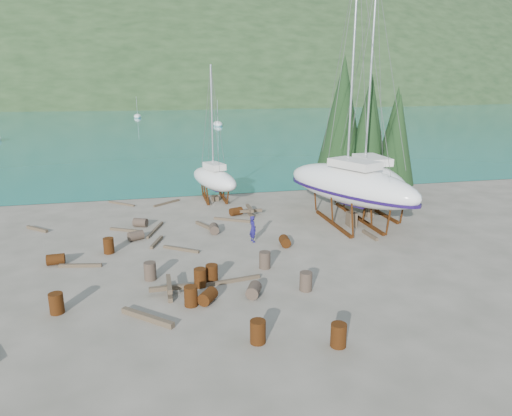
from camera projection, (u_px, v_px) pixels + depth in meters
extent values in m
plane|color=#5D5849|center=(251.00, 259.00, 24.68)|extent=(600.00, 600.00, 0.00)
plane|color=#18737C|center=(155.00, 97.00, 320.69)|extent=(700.00, 700.00, 0.00)
ellipsoid|color=black|center=(155.00, 97.00, 325.39)|extent=(800.00, 360.00, 110.00)
cube|color=beige|center=(12.00, 101.00, 189.64)|extent=(6.00, 5.00, 4.00)
cube|color=#A54C2D|center=(11.00, 94.00, 188.91)|extent=(6.60, 5.60, 1.60)
cube|color=beige|center=(112.00, 101.00, 198.34)|extent=(6.00, 5.00, 4.00)
cube|color=#A54C2D|center=(112.00, 94.00, 197.61)|extent=(6.60, 5.60, 1.60)
cube|color=beige|center=(226.00, 100.00, 209.22)|extent=(6.00, 5.00, 4.00)
cube|color=#A54C2D|center=(226.00, 93.00, 208.48)|extent=(6.60, 5.60, 1.60)
cylinder|color=black|center=(365.00, 186.00, 38.46)|extent=(0.36, 0.36, 1.60)
cone|color=black|center=(369.00, 126.00, 37.14)|extent=(3.60, 3.60, 8.40)
cylinder|color=black|center=(393.00, 192.00, 36.94)|extent=(0.36, 0.36, 1.36)
cone|color=black|center=(397.00, 139.00, 35.82)|extent=(3.06, 3.06, 7.14)
cylinder|color=black|center=(339.00, 181.00, 39.98)|extent=(0.36, 0.36, 1.84)
cone|color=black|center=(342.00, 114.00, 38.46)|extent=(4.14, 4.14, 9.66)
cylinder|color=black|center=(391.00, 183.00, 40.07)|extent=(0.36, 0.36, 1.44)
cone|color=black|center=(395.00, 131.00, 38.89)|extent=(3.24, 3.24, 7.56)
ellipsoid|color=white|center=(218.00, 124.00, 101.93)|extent=(2.00, 5.00, 1.40)
cylinder|color=silver|center=(218.00, 111.00, 101.18)|extent=(0.08, 0.08, 5.00)
ellipsoid|color=white|center=(138.00, 116.00, 126.20)|extent=(2.00, 5.00, 1.40)
cylinder|color=silver|center=(137.00, 106.00, 125.45)|extent=(0.08, 0.08, 5.00)
ellipsoid|color=white|center=(350.00, 185.00, 30.21)|extent=(7.24, 11.07, 2.50)
cube|color=#1B0C40|center=(353.00, 199.00, 29.91)|extent=(1.02, 1.87, 1.00)
cube|color=silver|center=(355.00, 164.00, 29.31)|extent=(2.89, 3.64, 0.50)
cylinder|color=silver|center=(353.00, 62.00, 28.66)|extent=(0.14, 0.14, 12.88)
cube|color=#582A0F|center=(333.00, 223.00, 30.65)|extent=(0.18, 5.90, 0.20)
cube|color=#582A0F|center=(363.00, 221.00, 31.13)|extent=(0.18, 5.90, 0.20)
cube|color=brown|center=(351.00, 219.00, 30.29)|extent=(0.50, 0.80, 0.93)
ellipsoid|color=white|center=(367.00, 179.00, 32.49)|extent=(3.05, 10.25, 2.42)
cube|color=#1B0C40|center=(370.00, 191.00, 32.21)|extent=(0.26, 1.84, 1.00)
cube|color=silver|center=(372.00, 160.00, 31.62)|extent=(1.66, 3.08, 0.50)
cylinder|color=silver|center=(371.00, 70.00, 31.00)|extent=(0.14, 0.14, 12.27)
cube|color=#582A0F|center=(352.00, 214.00, 32.92)|extent=(0.18, 5.62, 0.20)
cube|color=#582A0F|center=(378.00, 212.00, 33.37)|extent=(0.18, 5.62, 0.20)
cube|color=brown|center=(369.00, 210.00, 32.57)|extent=(0.50, 0.80, 0.89)
ellipsoid|color=white|center=(214.00, 179.00, 36.94)|extent=(4.05, 6.94, 1.70)
cube|color=#1B0C40|center=(215.00, 185.00, 36.73)|extent=(0.61, 1.21, 1.00)
cube|color=silver|center=(214.00, 166.00, 36.34)|extent=(1.71, 2.24, 0.50)
cylinder|color=silver|center=(212.00, 117.00, 35.95)|extent=(0.14, 0.14, 7.94)
cube|color=#582A0F|center=(206.00, 199.00, 37.20)|extent=(0.18, 3.64, 0.20)
cube|color=#582A0F|center=(223.00, 198.00, 37.52)|extent=(0.18, 3.64, 0.20)
cube|color=brown|center=(215.00, 198.00, 37.03)|extent=(0.50, 0.80, 0.35)
imported|color=#171250|center=(253.00, 229.00, 27.17)|extent=(0.50, 0.66, 1.61)
cylinder|color=#582A0F|center=(56.00, 303.00, 18.75)|extent=(0.58, 0.58, 0.88)
cylinder|color=#2D2823|center=(254.00, 290.00, 20.29)|extent=(0.89, 1.04, 0.58)
cylinder|color=#582A0F|center=(56.00, 259.00, 23.84)|extent=(0.92, 0.64, 0.58)
cylinder|color=#582A0F|center=(258.00, 332.00, 16.60)|extent=(0.58, 0.58, 0.88)
cylinder|color=#582A0F|center=(236.00, 211.00, 32.78)|extent=(1.02, 0.84, 0.58)
cylinder|color=#2D2823|center=(265.00, 260.00, 23.34)|extent=(0.58, 0.58, 0.88)
cylinder|color=#582A0F|center=(285.00, 241.00, 26.58)|extent=(0.66, 0.93, 0.58)
cylinder|color=#582A0F|center=(338.00, 335.00, 16.38)|extent=(0.58, 0.58, 0.88)
cylinder|color=#582A0F|center=(109.00, 246.00, 25.42)|extent=(0.58, 0.58, 0.88)
cylinder|color=#2D2823|center=(140.00, 223.00, 30.15)|extent=(1.04, 0.89, 0.58)
cylinder|color=#582A0F|center=(200.00, 278.00, 21.23)|extent=(0.58, 0.58, 0.88)
cylinder|color=#2D2823|center=(214.00, 229.00, 28.86)|extent=(0.65, 0.92, 0.58)
cylinder|color=#582A0F|center=(208.00, 296.00, 19.69)|extent=(0.97, 1.05, 0.58)
cylinder|color=#582A0F|center=(191.00, 296.00, 19.39)|extent=(0.58, 0.58, 0.88)
cylinder|color=#582A0F|center=(212.00, 274.00, 21.68)|extent=(0.58, 0.58, 0.88)
cylinder|color=#2D2823|center=(136.00, 236.00, 27.55)|extent=(1.04, 0.90, 0.58)
cylinder|color=#2D2823|center=(150.00, 271.00, 21.97)|extent=(0.58, 0.58, 0.88)
cylinder|color=#2D2823|center=(306.00, 281.00, 20.83)|extent=(0.58, 0.58, 0.88)
cube|color=brown|center=(121.00, 204.00, 35.77)|extent=(2.06, 1.88, 0.14)
cube|color=brown|center=(370.00, 235.00, 28.24)|extent=(0.27, 1.76, 0.19)
cube|color=brown|center=(37.00, 229.00, 29.45)|extent=(1.56, 1.47, 0.19)
cube|color=brown|center=(157.00, 242.00, 27.03)|extent=(0.81, 1.92, 0.17)
cube|color=brown|center=(232.00, 281.00, 21.75)|extent=(2.87, 0.62, 0.16)
cube|color=brown|center=(205.00, 226.00, 30.12)|extent=(1.02, 1.88, 0.19)
cube|color=brown|center=(167.00, 203.00, 35.95)|extent=(2.11, 1.77, 0.15)
cube|color=brown|center=(232.00, 220.00, 31.47)|extent=(2.39, 1.52, 0.16)
cube|color=brown|center=(181.00, 249.00, 25.91)|extent=(1.97, 1.49, 0.15)
cube|color=brown|center=(80.00, 265.00, 23.57)|extent=(2.18, 0.58, 0.17)
cube|color=brown|center=(155.00, 230.00, 29.36)|extent=(1.13, 3.08, 0.15)
cube|color=brown|center=(147.00, 318.00, 18.27)|extent=(2.09, 1.96, 0.23)
cube|color=brown|center=(125.00, 230.00, 29.28)|extent=(1.92, 1.17, 0.16)
cube|color=brown|center=(170.00, 292.00, 20.54)|extent=(0.20, 1.80, 0.20)
cube|color=brown|center=(169.00, 288.00, 20.49)|extent=(1.80, 0.20, 0.20)
cube|color=brown|center=(169.00, 284.00, 20.43)|extent=(0.20, 1.80, 0.20)
cube|color=brown|center=(250.00, 213.00, 32.94)|extent=(0.20, 1.80, 0.20)
cube|color=brown|center=(250.00, 211.00, 32.88)|extent=(1.80, 0.20, 0.20)
cube|color=brown|center=(250.00, 208.00, 32.83)|extent=(0.20, 1.80, 0.20)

